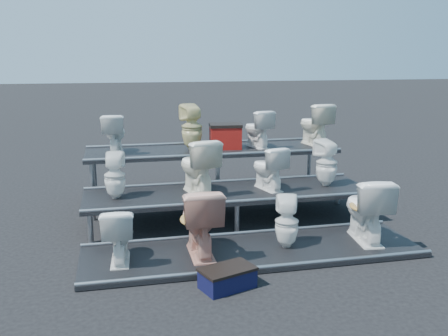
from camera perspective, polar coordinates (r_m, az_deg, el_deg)
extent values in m
plane|color=black|center=(7.50, 0.58, -6.07)|extent=(80.00, 80.00, 0.00)
cube|color=black|center=(6.31, 3.31, -9.52)|extent=(4.20, 1.20, 0.06)
cube|color=black|center=(7.43, 0.58, -4.39)|extent=(4.20, 1.20, 0.46)
cube|color=black|center=(8.60, -1.39, -0.62)|extent=(4.20, 1.20, 0.86)
imported|color=white|center=(5.96, -11.96, -7.40)|extent=(0.41, 0.67, 0.66)
imported|color=tan|center=(6.01, -2.79, -6.03)|extent=(0.48, 0.84, 0.85)
imported|color=white|center=(6.31, 7.19, -6.12)|extent=(0.37, 0.37, 0.66)
imported|color=white|center=(6.71, 15.93, -4.49)|extent=(0.57, 0.89, 0.85)
imported|color=white|center=(7.10, -12.37, -0.86)|extent=(0.33, 0.34, 0.65)
imported|color=white|center=(7.17, -3.03, 0.23)|extent=(0.62, 0.87, 0.81)
imported|color=white|center=(7.44, 5.07, 0.03)|extent=(0.52, 0.71, 0.65)
imported|color=white|center=(7.76, 11.65, 0.58)|extent=(0.41, 0.41, 0.71)
imported|color=white|center=(8.30, -12.41, 3.88)|extent=(0.43, 0.67, 0.64)
imported|color=beige|center=(8.39, -3.69, 4.68)|extent=(0.42, 0.43, 0.77)
imported|color=white|center=(8.65, 3.83, 4.51)|extent=(0.49, 0.70, 0.65)
imported|color=white|center=(8.99, 10.30, 4.96)|extent=(0.51, 0.78, 0.74)
cube|color=maroon|center=(8.55, 0.15, 3.51)|extent=(0.56, 0.47, 0.37)
cube|color=black|center=(5.42, 0.39, -12.58)|extent=(0.63, 0.50, 0.20)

